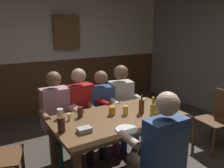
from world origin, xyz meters
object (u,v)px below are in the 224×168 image
at_px(pint_glass_0, 61,125).
at_px(dining_table, 119,126).
at_px(pint_glass_1, 126,110).
at_px(person_1, 83,109).
at_px(chair_empty_near_left, 219,118).
at_px(person_3, 123,101).
at_px(plate_0, 127,129).
at_px(person_2, 103,108).
at_px(bottle_2, 141,106).
at_px(condiment_caddy, 84,130).
at_px(bottle_0, 162,114).
at_px(pint_glass_2, 112,111).
at_px(person_0, 57,115).
at_px(table_candle, 69,117).
at_px(pint_glass_3, 80,112).
at_px(pint_glass_4, 164,106).
at_px(pint_glass_6, 60,114).
at_px(pint_glass_5, 159,108).
at_px(person_4, 159,148).
at_px(bottle_1, 153,110).

bearing_deg(pint_glass_0, dining_table, 2.26).
bearing_deg(pint_glass_1, person_1, 112.31).
bearing_deg(chair_empty_near_left, person_3, 59.21).
distance_m(dining_table, plate_0, 0.38).
distance_m(person_2, bottle_2, 0.75).
height_order(condiment_caddy, bottle_0, bottle_0).
xyz_separation_m(chair_empty_near_left, plate_0, (-1.77, -0.12, 0.30)).
bearing_deg(pint_glass_2, dining_table, -71.92).
xyz_separation_m(condiment_caddy, pint_glass_2, (0.49, 0.26, 0.03)).
bearing_deg(person_1, condiment_caddy, 55.16).
bearing_deg(pint_glass_0, person_2, 38.81).
relative_size(person_0, chair_empty_near_left, 1.41).
xyz_separation_m(table_candle, condiment_caddy, (0.02, -0.36, -0.02)).
bearing_deg(bottle_2, person_1, 122.88).
bearing_deg(pint_glass_2, pint_glass_3, 158.98).
height_order(condiment_caddy, pint_glass_0, pint_glass_0).
xyz_separation_m(condiment_caddy, pint_glass_4, (1.12, 0.04, 0.03)).
xyz_separation_m(condiment_caddy, pint_glass_6, (-0.09, 0.47, 0.03)).
height_order(table_candle, pint_glass_1, pint_glass_1).
bearing_deg(pint_glass_5, pint_glass_1, 154.83).
distance_m(table_candle, bottle_0, 1.04).
bearing_deg(plate_0, table_candle, 126.73).
bearing_deg(person_3, condiment_caddy, 49.24).
xyz_separation_m(chair_empty_near_left, pint_glass_0, (-2.36, 0.19, 0.37)).
bearing_deg(bottle_0, bottle_2, 95.17).
height_order(pint_glass_0, pint_glass_6, pint_glass_0).
distance_m(dining_table, pint_glass_2, 0.20).
bearing_deg(chair_empty_near_left, dining_table, 90.00).
distance_m(person_4, pint_glass_3, 1.01).
bearing_deg(person_2, person_4, 93.76).
bearing_deg(person_4, bottle_1, 55.24).
height_order(condiment_caddy, plate_0, condiment_caddy).
bearing_deg(condiment_caddy, chair_empty_near_left, -1.67).
xyz_separation_m(person_1, condiment_caddy, (-0.36, -0.83, 0.11)).
bearing_deg(person_3, pint_glass_2, 56.92).
distance_m(chair_empty_near_left, table_candle, 2.25).
bearing_deg(table_candle, person_3, 24.02).
bearing_deg(pint_glass_3, person_2, 38.20).
xyz_separation_m(person_3, bottle_0, (-0.18, -1.04, 0.17)).
bearing_deg(person_1, person_2, 168.06).
bearing_deg(chair_empty_near_left, pint_glass_6, 84.12).
bearing_deg(person_0, bottle_0, 130.47).
distance_m(person_1, pint_glass_4, 1.11).
height_order(person_2, pint_glass_5, person_2).
relative_size(chair_empty_near_left, bottle_2, 3.78).
relative_size(condiment_caddy, pint_glass_4, 1.28).
bearing_deg(person_4, dining_table, 90.54).
bearing_deg(person_4, pint_glass_6, 121.81).
xyz_separation_m(pint_glass_4, pint_glass_6, (-1.21, 0.43, 0.00)).
relative_size(condiment_caddy, bottle_0, 0.60).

